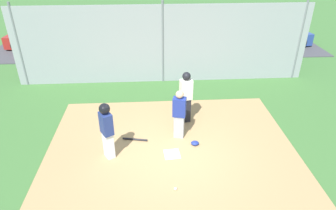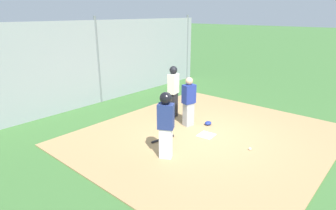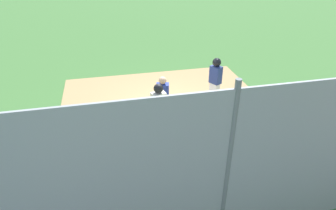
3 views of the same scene
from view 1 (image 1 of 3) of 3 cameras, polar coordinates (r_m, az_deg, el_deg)
name	(u,v)px [view 1 (image 1 of 3)]	position (r m, az deg, el deg)	size (l,w,h in m)	color
ground_plane	(172,155)	(8.74, 0.76, -9.44)	(140.00, 140.00, 0.00)	#3D6B33
dirt_infield	(172,155)	(8.73, 0.76, -9.36)	(7.20, 6.40, 0.03)	#A88456
home_plate	(172,154)	(8.71, 0.76, -9.23)	(0.44, 0.44, 0.02)	white
catcher	(179,114)	(9.01, 2.13, -1.66)	(0.43, 0.34, 1.57)	#9E9EA3
umpire	(186,96)	(9.74, 3.38, 1.65)	(0.43, 0.34, 1.76)	black
runner	(107,127)	(8.26, -11.49, -4.14)	(0.41, 0.46, 1.69)	silver
baseball_bat	(135,139)	(9.31, -6.21, -6.44)	(0.06, 0.06, 0.76)	black
catcher_mask	(195,143)	(9.08, 5.10, -7.16)	(0.24, 0.20, 0.12)	navy
baseball	(175,189)	(7.66, 1.41, -15.47)	(0.07, 0.07, 0.07)	white
backstop_fence	(163,45)	(12.55, -0.98, 11.28)	(12.00, 0.10, 3.35)	#93999E
parking_lot	(159,44)	(17.80, -1.73, 11.33)	(18.00, 5.20, 0.04)	#424247
parked_car_blue	(271,35)	(18.35, 18.80, 12.31)	(4.42, 2.40, 1.28)	#28428C
parked_car_silver	(211,36)	(17.36, 8.03, 12.66)	(4.39, 2.32, 1.28)	#B2B2B7
parked_car_red	(48,37)	(18.41, -21.72, 11.87)	(4.34, 2.19, 1.28)	maroon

